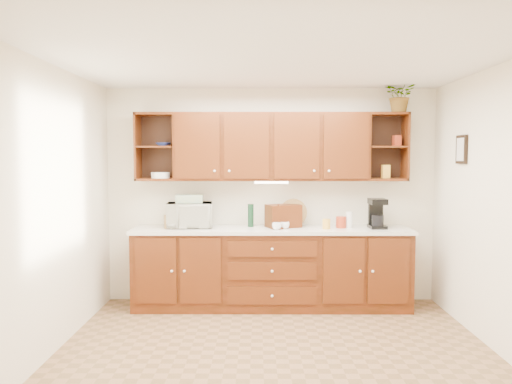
{
  "coord_description": "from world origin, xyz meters",
  "views": [
    {
      "loc": [
        -0.16,
        -4.35,
        1.77
      ],
      "look_at": [
        -0.18,
        1.15,
        1.38
      ],
      "focal_mm": 35.0,
      "sensor_mm": 36.0,
      "label": 1
    }
  ],
  "objects_px": {
    "microwave": "(190,215)",
    "potted_plant": "(401,96)",
    "coffee_maker": "(377,214)",
    "bread_box": "(283,216)"
  },
  "relations": [
    {
      "from": "coffee_maker",
      "to": "potted_plant",
      "type": "relative_size",
      "value": 0.88
    },
    {
      "from": "potted_plant",
      "to": "microwave",
      "type": "bearing_deg",
      "value": -179.36
    },
    {
      "from": "coffee_maker",
      "to": "microwave",
      "type": "bearing_deg",
      "value": 177.48
    },
    {
      "from": "microwave",
      "to": "potted_plant",
      "type": "relative_size",
      "value": 1.34
    },
    {
      "from": "microwave",
      "to": "potted_plant",
      "type": "distance_m",
      "value": 2.84
    },
    {
      "from": "coffee_maker",
      "to": "potted_plant",
      "type": "distance_m",
      "value": 1.41
    },
    {
      "from": "microwave",
      "to": "potted_plant",
      "type": "bearing_deg",
      "value": -5.03
    },
    {
      "from": "bread_box",
      "to": "coffee_maker",
      "type": "relative_size",
      "value": 1.11
    },
    {
      "from": "microwave",
      "to": "potted_plant",
      "type": "xyz_separation_m",
      "value": [
        2.47,
        0.03,
        1.4
      ]
    },
    {
      "from": "microwave",
      "to": "potted_plant",
      "type": "height_order",
      "value": "potted_plant"
    }
  ]
}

